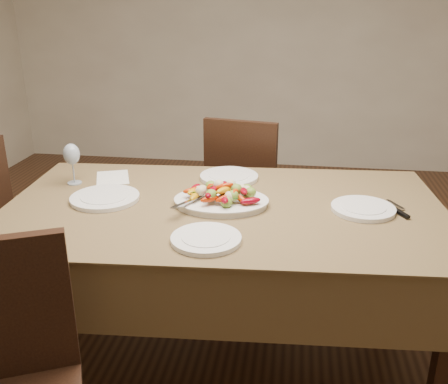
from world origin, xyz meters
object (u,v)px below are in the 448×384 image
plate_right (363,209)px  chair_far (249,190)px  wine_glass (72,163)px  dining_table (224,284)px  serving_platter (221,203)px  plate_far (229,177)px  plate_left (105,198)px  plate_near (206,239)px

plate_right → chair_far: bearing=121.6°
wine_glass → dining_table: bearing=-12.7°
serving_platter → plate_far: serving_platter is taller
dining_table → wine_glass: (-0.73, 0.17, 0.48)m
plate_left → plate_near: bearing=-32.9°
chair_far → wine_glass: wine_glass is taller
plate_left → plate_right: size_ratio=1.14×
serving_platter → plate_near: bearing=-90.5°
dining_table → plate_far: size_ratio=6.59×
plate_left → wine_glass: bearing=140.9°
serving_platter → wine_glass: (-0.72, 0.16, 0.09)m
dining_table → chair_far: bearing=89.1°
dining_table → serving_platter: serving_platter is taller
serving_platter → plate_near: size_ratio=1.51×
plate_far → wine_glass: bearing=-166.4°
plate_right → plate_near: size_ratio=1.02×
dining_table → serving_platter: 0.39m
plate_right → plate_far: size_ratio=0.93×
dining_table → plate_right: plate_right is taller
plate_near → plate_far: bearing=90.9°
plate_near → wine_glass: (-0.72, 0.50, 0.09)m
dining_table → plate_near: size_ratio=7.25×
plate_left → plate_far: (0.49, 0.35, 0.00)m
dining_table → wine_glass: size_ratio=8.98×
plate_near → serving_platter: bearing=89.5°
chair_far → plate_near: size_ratio=3.74×
wine_glass → serving_platter: bearing=-12.7°
plate_left → plate_near: same height
serving_platter → plate_right: size_ratio=1.48×
plate_right → plate_far: bearing=152.7°
plate_far → chair_far: bearing=86.2°
plate_far → plate_left: bearing=-144.8°
chair_far → serving_platter: size_ratio=2.47×
plate_far → plate_near: (0.01, -0.67, 0.00)m
dining_table → wine_glass: 0.89m
plate_left → wine_glass: 0.29m
chair_far → plate_right: bearing=132.0°
plate_left → plate_near: (0.50, -0.33, 0.00)m
dining_table → chair_far: chair_far is taller
plate_near → wine_glass: size_ratio=1.24×
plate_left → wine_glass: (-0.22, 0.18, 0.09)m
plate_right → wine_glass: wine_glass is taller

